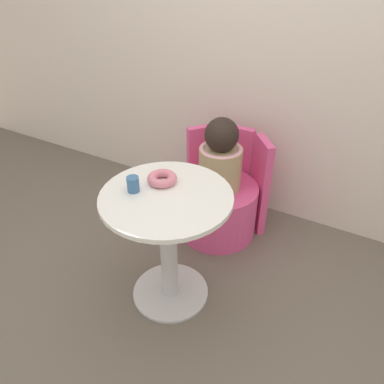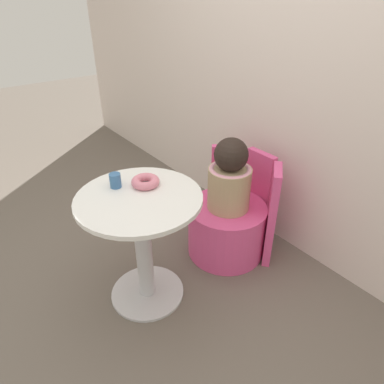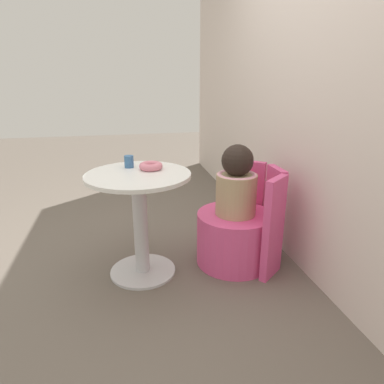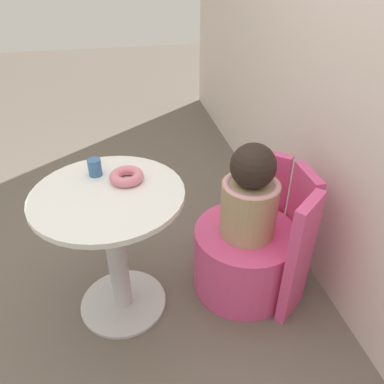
{
  "view_description": "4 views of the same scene",
  "coord_description": "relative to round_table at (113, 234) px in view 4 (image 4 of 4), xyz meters",
  "views": [
    {
      "loc": [
        0.76,
        -1.23,
        1.74
      ],
      "look_at": [
        -0.09,
        0.31,
        0.54
      ],
      "focal_mm": 35.0,
      "sensor_mm": 36.0,
      "label": 1
    },
    {
      "loc": [
        1.28,
        -0.67,
        1.63
      ],
      "look_at": [
        -0.09,
        0.38,
        0.59
      ],
      "focal_mm": 32.0,
      "sensor_mm": 36.0,
      "label": 2
    },
    {
      "loc": [
        2.0,
        -0.08,
        1.28
      ],
      "look_at": [
        -0.02,
        0.35,
        0.57
      ],
      "focal_mm": 32.0,
      "sensor_mm": 36.0,
      "label": 3
    },
    {
      "loc": [
        1.3,
        0.1,
        1.58
      ],
      "look_at": [
        -0.13,
        0.4,
        0.61
      ],
      "focal_mm": 35.0,
      "sensor_mm": 36.0,
      "label": 4
    }
  ],
  "objects": [
    {
      "name": "ground_plane",
      "position": [
        0.07,
        -0.02,
        -0.47
      ],
      "size": [
        12.0,
        12.0,
        0.0
      ],
      "primitive_type": "plane",
      "color": "#665B51"
    },
    {
      "name": "back_wall",
      "position": [
        0.07,
        1.11,
        0.73
      ],
      "size": [
        6.0,
        0.06,
        2.4
      ],
      "color": "silver",
      "rests_on": "ground_plane"
    },
    {
      "name": "round_table",
      "position": [
        0.0,
        0.0,
        0.0
      ],
      "size": [
        0.66,
        0.66,
        0.7
      ],
      "color": "silver",
      "rests_on": "ground_plane"
    },
    {
      "name": "tub_chair",
      "position": [
        -0.01,
        0.65,
        -0.29
      ],
      "size": [
        0.53,
        0.53,
        0.37
      ],
      "color": "#E54C8C",
      "rests_on": "ground_plane"
    },
    {
      "name": "booth_backrest",
      "position": [
        -0.01,
        0.87,
        -0.13
      ],
      "size": [
        0.62,
        0.23,
        0.68
      ],
      "color": "#E54C8C",
      "rests_on": "ground_plane"
    },
    {
      "name": "child_figure",
      "position": [
        -0.01,
        0.65,
        0.12
      ],
      "size": [
        0.28,
        0.28,
        0.48
      ],
      "color": "tan",
      "rests_on": "tub_chair"
    },
    {
      "name": "donut",
      "position": [
        -0.08,
        0.09,
        0.25
      ],
      "size": [
        0.15,
        0.15,
        0.05
      ],
      "color": "pink",
      "rests_on": "round_table"
    },
    {
      "name": "cup",
      "position": [
        -0.16,
        -0.05,
        0.27
      ],
      "size": [
        0.06,
        0.06,
        0.08
      ],
      "color": "#386699",
      "rests_on": "round_table"
    }
  ]
}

